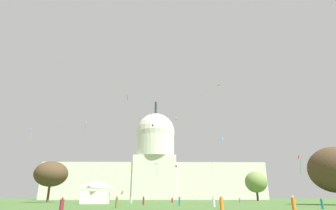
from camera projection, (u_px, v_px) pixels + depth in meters
capitol_building at (155, 168)px, 179.52m from camera, size 143.77×27.01×67.68m
event_tent at (96, 192)px, 64.72m from camera, size 7.11×5.15×5.39m
tree_east_mid at (335, 169)px, 56.02m from camera, size 14.08×14.41×11.80m
tree_west_far at (51, 174)px, 84.66m from camera, size 12.72×12.97×12.47m
tree_east_near at (256, 182)px, 115.52m from camera, size 11.87×11.69×12.26m
person_teal_mid_right at (322, 204)px, 35.79m from camera, size 0.44×0.44×1.46m
person_maroon_back_left at (172, 200)px, 77.35m from camera, size 0.63×0.63×1.47m
person_teal_back_center at (179, 201)px, 51.38m from camera, size 0.49×0.49×1.75m
person_orange_mid_center at (222, 204)px, 32.68m from camera, size 0.50×0.50×1.71m
person_black_front_right at (214, 200)px, 76.86m from camera, size 0.44×0.44×1.71m
person_maroon_mid_left at (62, 205)px, 30.95m from camera, size 0.67×0.67×1.54m
person_maroon_edge_east at (143, 201)px, 54.81m from camera, size 0.51×0.51×1.75m
person_white_front_center at (131, 200)px, 71.03m from camera, size 0.60×0.60×1.55m
person_orange_front_left at (294, 205)px, 26.85m from camera, size 0.55×0.55×1.67m
person_olive_deep_crowd at (117, 202)px, 39.05m from camera, size 0.53×0.53×1.70m
person_white_back_right at (214, 202)px, 43.80m from camera, size 0.45×0.45×1.78m
person_grey_edge_west at (240, 200)px, 78.24m from camera, size 0.49×0.49×1.55m
kite_green_mid at (176, 118)px, 113.93m from camera, size 0.72×0.76×0.79m
kite_turquoise_high at (151, 115)px, 135.17m from camera, size 0.90×0.56×1.27m
kite_black_high at (153, 125)px, 158.15m from camera, size 0.79×0.83×2.79m
kite_red_low at (299, 159)px, 58.67m from camera, size 0.67×1.21×4.16m
kite_cyan_mid at (222, 139)px, 106.39m from camera, size 0.63×0.85×1.30m
kite_lime_mid at (86, 123)px, 123.81m from camera, size 0.24×0.88×3.99m
kite_orange_mid at (127, 97)px, 59.96m from camera, size 0.52×1.12×1.47m
kite_blue_mid at (31, 131)px, 84.41m from camera, size 1.61×1.26×2.82m
kite_magenta_low at (176, 167)px, 142.97m from camera, size 0.88×1.05×3.52m
kite_gold_high at (159, 121)px, 128.10m from camera, size 1.52×1.18×3.29m
kite_yellow_mid at (221, 87)px, 68.21m from camera, size 0.87×1.04×0.32m
kite_pink_high at (206, 92)px, 93.09m from camera, size 1.45×1.54×0.27m
kite_violet_low at (214, 165)px, 92.33m from camera, size 1.47×1.75×3.06m
kite_green_mid_b at (141, 121)px, 77.10m from camera, size 0.90×1.54×3.12m
kite_turquoise_low at (157, 166)px, 83.79m from camera, size 1.42×1.12×2.98m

